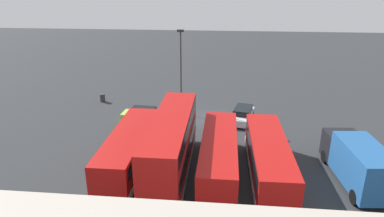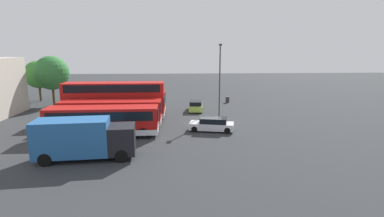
{
  "view_description": "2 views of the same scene",
  "coord_description": "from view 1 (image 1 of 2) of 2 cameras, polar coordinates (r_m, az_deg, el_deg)",
  "views": [
    {
      "loc": [
        -1.85,
        33.66,
        13.62
      ],
      "look_at": [
        1.31,
        1.77,
        1.73
      ],
      "focal_mm": 31.98,
      "sensor_mm": 36.0,
      "label": 1
    },
    {
      "loc": [
        -34.15,
        4.13,
        8.52
      ],
      "look_at": [
        1.99,
        2.09,
        1.26
      ],
      "focal_mm": 28.08,
      "sensor_mm": 36.0,
      "label": 2
    }
  ],
  "objects": [
    {
      "name": "ground_plane",
      "position": [
        36.36,
        2.34,
        -1.66
      ],
      "size": [
        140.0,
        140.0,
        0.0
      ],
      "primitive_type": "plane",
      "color": "#2D3033"
    },
    {
      "name": "bus_single_deck_near_end",
      "position": [
        25.67,
        12.63,
        -8.05
      ],
      "size": [
        2.78,
        10.79,
        2.95
      ],
      "color": "#B71411",
      "rests_on": "ground"
    },
    {
      "name": "bus_single_deck_second",
      "position": [
        25.51,
        4.51,
        -7.77
      ],
      "size": [
        2.65,
        10.91,
        2.95
      ],
      "color": "#B71411",
      "rests_on": "ground"
    },
    {
      "name": "bus_double_decker_third",
      "position": [
        25.17,
        -3.45,
        -6.03
      ],
      "size": [
        2.63,
        11.93,
        4.55
      ],
      "color": "#B71411",
      "rests_on": "ground"
    },
    {
      "name": "bus_single_deck_fourth",
      "position": [
        26.8,
        -10.43,
        -6.6
      ],
      "size": [
        2.67,
        10.68,
        2.95
      ],
      "color": "#B71411",
      "rests_on": "ground"
    },
    {
      "name": "box_truck_blue",
      "position": [
        27.11,
        25.88,
        -7.93
      ],
      "size": [
        3.14,
        7.69,
        3.2
      ],
      "color": "#235999",
      "rests_on": "ground"
    },
    {
      "name": "car_hatchback_silver",
      "position": [
        35.82,
        -8.32,
        -1.01
      ],
      "size": [
        4.15,
        2.1,
        1.43
      ],
      "color": "#A5D14C",
      "rests_on": "ground"
    },
    {
      "name": "car_small_green",
      "position": [
        35.82,
        8.44,
        -1.01
      ],
      "size": [
        2.74,
        4.86,
        1.43
      ],
      "color": "silver",
      "rests_on": "ground"
    },
    {
      "name": "lamp_post_tall",
      "position": [
        36.35,
        -1.86,
        7.01
      ],
      "size": [
        0.7,
        0.3,
        9.07
      ],
      "color": "#38383D",
      "rests_on": "ground"
    },
    {
      "name": "waste_bin_yellow",
      "position": [
        42.66,
        -14.7,
        1.73
      ],
      "size": [
        0.6,
        0.6,
        0.95
      ],
      "primitive_type": "cylinder",
      "color": "#333338",
      "rests_on": "ground"
    }
  ]
}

